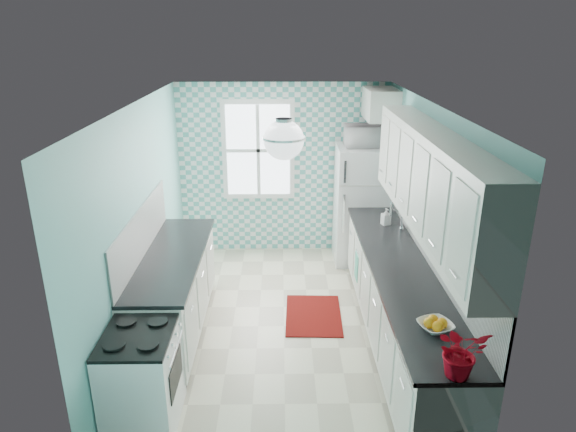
{
  "coord_description": "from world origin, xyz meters",
  "views": [
    {
      "loc": [
        -0.02,
        -5.06,
        3.22
      ],
      "look_at": [
        0.05,
        0.25,
        1.25
      ],
      "focal_mm": 32.0,
      "sensor_mm": 36.0,
      "label": 1
    }
  ],
  "objects_px": {
    "ceiling_light": "(284,140)",
    "fridge": "(361,205)",
    "microwave": "(365,136)",
    "sink": "(385,232)",
    "fruit_bowl": "(435,326)",
    "stove": "(142,377)",
    "potted_plant": "(461,352)"
  },
  "relations": [
    {
      "from": "stove",
      "to": "sink",
      "type": "relative_size",
      "value": 1.61
    },
    {
      "from": "stove",
      "to": "fruit_bowl",
      "type": "relative_size",
      "value": 3.23
    },
    {
      "from": "ceiling_light",
      "to": "sink",
      "type": "bearing_deg",
      "value": 48.0
    },
    {
      "from": "microwave",
      "to": "ceiling_light",
      "type": "bearing_deg",
      "value": 65.55
    },
    {
      "from": "ceiling_light",
      "to": "fridge",
      "type": "relative_size",
      "value": 0.21
    },
    {
      "from": "sink",
      "to": "potted_plant",
      "type": "height_order",
      "value": "sink"
    },
    {
      "from": "fruit_bowl",
      "to": "microwave",
      "type": "distance_m",
      "value": 3.46
    },
    {
      "from": "fruit_bowl",
      "to": "potted_plant",
      "type": "relative_size",
      "value": 0.7
    },
    {
      "from": "potted_plant",
      "to": "ceiling_light",
      "type": "bearing_deg",
      "value": 132.45
    },
    {
      "from": "fruit_bowl",
      "to": "potted_plant",
      "type": "height_order",
      "value": "potted_plant"
    },
    {
      "from": "fridge",
      "to": "microwave",
      "type": "relative_size",
      "value": 3.16
    },
    {
      "from": "microwave",
      "to": "potted_plant",
      "type": "bearing_deg",
      "value": 89.97
    },
    {
      "from": "fruit_bowl",
      "to": "stove",
      "type": "bearing_deg",
      "value": 178.29
    },
    {
      "from": "sink",
      "to": "microwave",
      "type": "bearing_deg",
      "value": 92.89
    },
    {
      "from": "fridge",
      "to": "fruit_bowl",
      "type": "relative_size",
      "value": 6.32
    },
    {
      "from": "stove",
      "to": "fridge",
      "type": "bearing_deg",
      "value": 52.41
    },
    {
      "from": "ceiling_light",
      "to": "sink",
      "type": "height_order",
      "value": "ceiling_light"
    },
    {
      "from": "fruit_bowl",
      "to": "fridge",
      "type": "bearing_deg",
      "value": 91.54
    },
    {
      "from": "ceiling_light",
      "to": "microwave",
      "type": "xyz_separation_m",
      "value": [
        1.11,
        2.6,
        -0.5
      ]
    },
    {
      "from": "fruit_bowl",
      "to": "microwave",
      "type": "height_order",
      "value": "microwave"
    },
    {
      "from": "fridge",
      "to": "fruit_bowl",
      "type": "height_order",
      "value": "fridge"
    },
    {
      "from": "fridge",
      "to": "ceiling_light",
      "type": "bearing_deg",
      "value": -109.19
    },
    {
      "from": "potted_plant",
      "to": "microwave",
      "type": "height_order",
      "value": "microwave"
    },
    {
      "from": "microwave",
      "to": "stove",
      "type": "bearing_deg",
      "value": 53.5
    },
    {
      "from": "fruit_bowl",
      "to": "potted_plant",
      "type": "xyz_separation_m",
      "value": [
        0.0,
        -0.56,
        0.16
      ]
    },
    {
      "from": "ceiling_light",
      "to": "microwave",
      "type": "distance_m",
      "value": 2.87
    },
    {
      "from": "ceiling_light",
      "to": "microwave",
      "type": "height_order",
      "value": "ceiling_light"
    },
    {
      "from": "ceiling_light",
      "to": "potted_plant",
      "type": "bearing_deg",
      "value": -47.55
    },
    {
      "from": "fridge",
      "to": "microwave",
      "type": "bearing_deg",
      "value": 57.82
    },
    {
      "from": "potted_plant",
      "to": "microwave",
      "type": "bearing_deg",
      "value": 91.32
    },
    {
      "from": "ceiling_light",
      "to": "stove",
      "type": "distance_m",
      "value": 2.32
    },
    {
      "from": "sink",
      "to": "fridge",
      "type": "bearing_deg",
      "value": 92.9
    }
  ]
}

